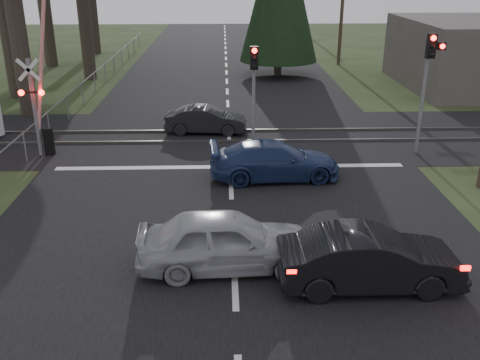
{
  "coord_description": "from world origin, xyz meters",
  "views": [
    {
      "loc": [
        -0.21,
        -10.55,
        7.07
      ],
      "look_at": [
        0.23,
        3.68,
        1.3
      ],
      "focal_mm": 40.0,
      "sensor_mm": 36.0,
      "label": 1
    }
  ],
  "objects_px": {
    "crossing_signal": "(40,105)",
    "blue_sedan": "(275,161)",
    "dark_hatchback": "(370,260)",
    "silver_car": "(226,241)",
    "dark_car_far": "(206,120)",
    "traffic_signal_center": "(254,79)",
    "traffic_signal_right": "(429,71)"
  },
  "relations": [
    {
      "from": "dark_hatchback",
      "to": "traffic_signal_right",
      "type": "bearing_deg",
      "value": -26.08
    },
    {
      "from": "traffic_signal_right",
      "to": "blue_sedan",
      "type": "distance_m",
      "value": 6.99
    },
    {
      "from": "traffic_signal_right",
      "to": "blue_sedan",
      "type": "xyz_separation_m",
      "value": [
        -6.0,
        -2.43,
        -2.65
      ]
    },
    {
      "from": "crossing_signal",
      "to": "silver_car",
      "type": "relative_size",
      "value": 1.59
    },
    {
      "from": "dark_hatchback",
      "to": "dark_car_far",
      "type": "xyz_separation_m",
      "value": [
        -4.15,
        12.48,
        -0.11
      ]
    },
    {
      "from": "traffic_signal_right",
      "to": "crossing_signal",
      "type": "bearing_deg",
      "value": 178.79
    },
    {
      "from": "silver_car",
      "to": "traffic_signal_right",
      "type": "bearing_deg",
      "value": -45.58
    },
    {
      "from": "dark_hatchback",
      "to": "silver_car",
      "type": "height_order",
      "value": "silver_car"
    },
    {
      "from": "dark_hatchback",
      "to": "dark_car_far",
      "type": "bearing_deg",
      "value": 17.65
    },
    {
      "from": "blue_sedan",
      "to": "dark_car_far",
      "type": "height_order",
      "value": "blue_sedan"
    },
    {
      "from": "blue_sedan",
      "to": "crossing_signal",
      "type": "bearing_deg",
      "value": 69.32
    },
    {
      "from": "dark_hatchback",
      "to": "crossing_signal",
      "type": "bearing_deg",
      "value": 46.43
    },
    {
      "from": "dark_car_far",
      "to": "traffic_signal_right",
      "type": "bearing_deg",
      "value": -105.76
    },
    {
      "from": "crossing_signal",
      "to": "blue_sedan",
      "type": "height_order",
      "value": "crossing_signal"
    },
    {
      "from": "silver_car",
      "to": "traffic_signal_center",
      "type": "bearing_deg",
      "value": -9.99
    },
    {
      "from": "silver_car",
      "to": "dark_car_far",
      "type": "xyz_separation_m",
      "value": [
        -0.82,
        11.53,
        -0.15
      ]
    },
    {
      "from": "silver_car",
      "to": "blue_sedan",
      "type": "distance_m",
      "value": 6.21
    },
    {
      "from": "silver_car",
      "to": "blue_sedan",
      "type": "height_order",
      "value": "silver_car"
    },
    {
      "from": "traffic_signal_center",
      "to": "traffic_signal_right",
      "type": "bearing_deg",
      "value": -10.41
    },
    {
      "from": "traffic_signal_center",
      "to": "silver_car",
      "type": "height_order",
      "value": "traffic_signal_center"
    },
    {
      "from": "dark_car_far",
      "to": "traffic_signal_center",
      "type": "bearing_deg",
      "value": -129.48
    },
    {
      "from": "dark_hatchback",
      "to": "silver_car",
      "type": "relative_size",
      "value": 0.97
    },
    {
      "from": "traffic_signal_center",
      "to": "silver_car",
      "type": "xyz_separation_m",
      "value": [
        -1.2,
        -9.59,
        -2.06
      ]
    },
    {
      "from": "dark_car_far",
      "to": "dark_hatchback",
      "type": "bearing_deg",
      "value": -157.19
    },
    {
      "from": "crossing_signal",
      "to": "dark_car_far",
      "type": "height_order",
      "value": "crossing_signal"
    },
    {
      "from": "crossing_signal",
      "to": "traffic_signal_center",
      "type": "bearing_deg",
      "value": 6.15
    },
    {
      "from": "crossing_signal",
      "to": "traffic_signal_center",
      "type": "distance_m",
      "value": 8.36
    },
    {
      "from": "traffic_signal_right",
      "to": "blue_sedan",
      "type": "bearing_deg",
      "value": -157.96
    },
    {
      "from": "traffic_signal_center",
      "to": "dark_hatchback",
      "type": "distance_m",
      "value": 10.95
    },
    {
      "from": "traffic_signal_right",
      "to": "dark_car_far",
      "type": "height_order",
      "value": "traffic_signal_right"
    },
    {
      "from": "blue_sedan",
      "to": "traffic_signal_right",
      "type": "bearing_deg",
      "value": -71.39
    },
    {
      "from": "traffic_signal_center",
      "to": "silver_car",
      "type": "bearing_deg",
      "value": -97.13
    }
  ]
}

